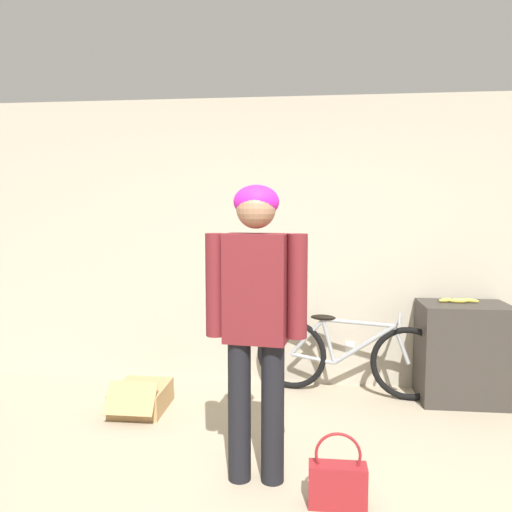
{
  "coord_description": "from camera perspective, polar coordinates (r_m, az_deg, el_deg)",
  "views": [
    {
      "loc": [
        0.18,
        -2.1,
        1.61
      ],
      "look_at": [
        -0.13,
        0.71,
        1.34
      ],
      "focal_mm": 35.0,
      "sensor_mm": 36.0,
      "label": 1
    }
  ],
  "objects": [
    {
      "name": "banana",
      "position": [
        4.52,
        22.04,
        -4.73
      ],
      "size": [
        0.34,
        0.09,
        0.04
      ],
      "color": "#EAD64C",
      "rests_on": "side_shelf"
    },
    {
      "name": "side_shelf",
      "position": [
        4.59,
        22.59,
        -10.13
      ],
      "size": [
        0.71,
        0.49,
        0.83
      ],
      "color": "#38332D",
      "rests_on": "ground_plane"
    },
    {
      "name": "wall_back",
      "position": [
        4.55,
        3.93,
        1.48
      ],
      "size": [
        8.0,
        0.07,
        2.6
      ],
      "color": "#B7AD99",
      "rests_on": "ground_plane"
    },
    {
      "name": "handbag",
      "position": [
        2.99,
        9.31,
        -24.18
      ],
      "size": [
        0.31,
        0.12,
        0.42
      ],
      "color": "maroon",
      "rests_on": "ground_plane"
    },
    {
      "name": "person",
      "position": [
        2.89,
        0.0,
        -5.61
      ],
      "size": [
        0.59,
        0.26,
        1.75
      ],
      "rotation": [
        0.0,
        0.0,
        -0.13
      ],
      "color": "black",
      "rests_on": "ground_plane"
    },
    {
      "name": "cardboard_box",
      "position": [
        4.26,
        -12.98,
        -15.49
      ],
      "size": [
        0.4,
        0.56,
        0.29
      ],
      "color": "tan",
      "rests_on": "ground_plane"
    },
    {
      "name": "bicycle",
      "position": [
        4.48,
        10.46,
        -11.21
      ],
      "size": [
        1.62,
        0.47,
        0.7
      ],
      "rotation": [
        0.0,
        0.0,
        -0.18
      ],
      "color": "black",
      "rests_on": "ground_plane"
    }
  ]
}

